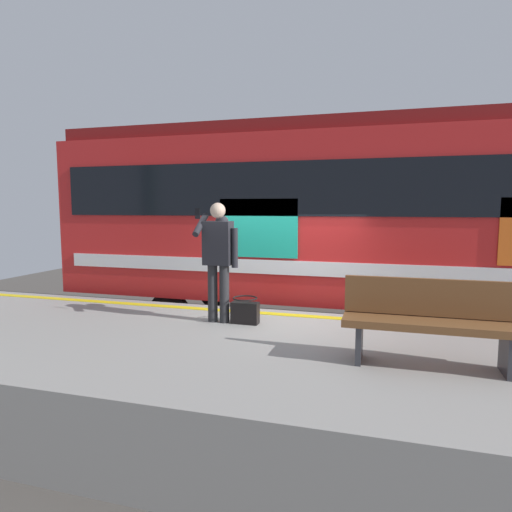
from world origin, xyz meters
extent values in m
plane|color=#4C4742|center=(0.00, 0.00, 0.00)|extent=(23.53, 23.53, 0.00)
cube|color=gray|center=(0.00, 1.84, 0.48)|extent=(12.55, 3.69, 0.96)
cube|color=yellow|center=(0.00, 0.30, 0.97)|extent=(12.29, 0.16, 0.01)
cube|color=slate|center=(0.00, -1.13, 0.08)|extent=(16.31, 0.08, 0.16)
cube|color=slate|center=(0.00, -2.56, 0.08)|extent=(16.31, 0.08, 0.16)
cube|color=red|center=(-1.65, -1.84, 2.41)|extent=(12.38, 2.97, 2.91)
cube|color=maroon|center=(-1.65, -1.84, 3.98)|extent=(12.14, 2.74, 0.24)
cube|color=black|center=(-1.65, -0.34, 2.92)|extent=(11.76, 0.03, 0.90)
cube|color=silver|center=(-1.65, -0.34, 1.61)|extent=(11.76, 0.03, 0.24)
cube|color=#19A58C|center=(0.52, -0.34, 2.26)|extent=(1.36, 0.02, 0.99)
cylinder|color=black|center=(2.37, -0.66, 0.58)|extent=(0.84, 0.12, 0.84)
cylinder|color=black|center=(2.37, -3.03, 0.58)|extent=(0.84, 0.12, 0.84)
cylinder|color=#262628|center=(0.64, 0.97, 1.38)|extent=(0.14, 0.14, 0.83)
cylinder|color=#262628|center=(0.82, 0.97, 1.38)|extent=(0.14, 0.14, 0.83)
cube|color=black|center=(0.73, 0.97, 2.11)|extent=(0.40, 0.24, 0.62)
sphere|color=black|center=(0.73, 0.81, 2.40)|extent=(0.20, 0.20, 0.20)
sphere|color=beige|center=(0.73, 0.97, 2.57)|extent=(0.22, 0.22, 0.22)
cylinder|color=black|center=(0.48, 0.97, 2.04)|extent=(0.09, 0.09, 0.56)
cylinder|color=black|center=(0.96, 1.05, 2.37)|extent=(0.09, 0.42, 0.33)
cube|color=black|center=(0.96, 1.15, 2.53)|extent=(0.07, 0.02, 0.15)
cube|color=black|center=(0.33, 0.96, 1.12)|extent=(0.39, 0.17, 0.31)
torus|color=black|center=(0.33, 0.96, 1.33)|extent=(0.35, 0.35, 0.02)
cube|color=brown|center=(-2.03, 2.06, 1.41)|extent=(1.78, 0.44, 0.08)
cube|color=brown|center=(-2.03, 1.87, 1.66)|extent=(1.78, 0.06, 0.40)
cube|color=#333338|center=(-2.74, 2.06, 1.19)|extent=(0.06, 0.40, 0.45)
cube|color=#333338|center=(-1.32, 2.06, 1.19)|extent=(0.06, 0.40, 0.45)
camera|label=1|loc=(-1.57, 6.84, 2.62)|focal=31.10mm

